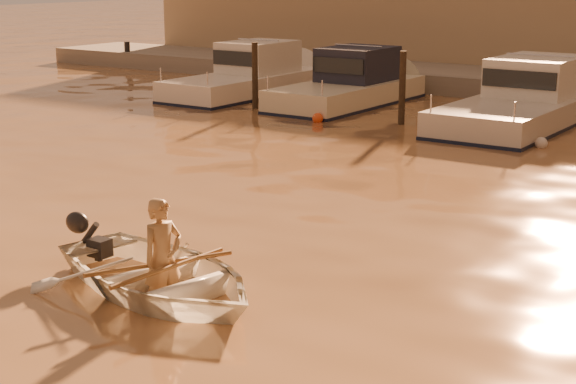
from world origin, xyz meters
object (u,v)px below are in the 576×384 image
Objects in this scene: person at (163,258)px; moored_boat_1 at (347,85)px; moored_boat_0 at (247,76)px; moored_boat_2 at (527,100)px; dinghy at (159,275)px.

moored_boat_1 is at bearing 35.13° from person.
moored_boat_2 is at bearing 0.00° from moored_boat_0.
person is 15.64m from moored_boat_2.
person is 0.18× the size of moored_boat_2.
moored_boat_0 is 1.07× the size of moored_boat_1.
moored_boat_2 is at bearing 14.87° from dinghy.
dinghy is at bearing 90.00° from person.
dinghy is 18.74m from moored_boat_0.
moored_boat_2 is at bearing 15.23° from person.
moored_boat_0 is 9.72m from moored_boat_2.
moored_boat_2 is (9.72, 0.00, 0.00)m from moored_boat_0.
person is 0.23× the size of moored_boat_1.
dinghy is at bearing -56.38° from moored_boat_0.
person is at bearing -90.00° from dinghy.
dinghy is at bearing -87.58° from moored_boat_2.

